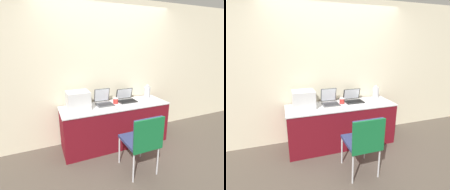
% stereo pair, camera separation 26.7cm
% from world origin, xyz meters
% --- Properties ---
extents(ground_plane, '(14.00, 14.00, 0.00)m').
position_xyz_m(ground_plane, '(0.00, 0.00, 0.00)').
color(ground_plane, brown).
extents(wall_back, '(8.00, 0.05, 2.60)m').
position_xyz_m(wall_back, '(0.00, 0.67, 1.30)').
color(wall_back, beige).
rests_on(wall_back, ground_plane).
extents(table, '(1.95, 0.62, 0.77)m').
position_xyz_m(table, '(0.00, 0.30, 0.38)').
color(table, maroon).
rests_on(table, ground_plane).
extents(printer, '(0.37, 0.32, 0.30)m').
position_xyz_m(printer, '(-0.66, 0.35, 0.93)').
color(printer, silver).
rests_on(printer, table).
extents(laptop_left, '(0.29, 0.33, 0.27)m').
position_xyz_m(laptop_left, '(-0.18, 0.41, 0.83)').
color(laptop_left, '#4C4C51').
rests_on(laptop_left, table).
extents(laptop_right, '(0.34, 0.28, 0.23)m').
position_xyz_m(laptop_right, '(0.28, 0.42, 0.82)').
color(laptop_right, black).
rests_on(laptop_right, table).
extents(external_keyboard, '(0.44, 0.16, 0.02)m').
position_xyz_m(external_keyboard, '(-0.15, 0.12, 0.78)').
color(external_keyboard, silver).
rests_on(external_keyboard, table).
extents(coffee_cup, '(0.09, 0.09, 0.10)m').
position_xyz_m(coffee_cup, '(0.03, 0.36, 0.82)').
color(coffee_cup, red).
rests_on(coffee_cup, table).
extents(metal_pitcher, '(0.12, 0.12, 0.27)m').
position_xyz_m(metal_pitcher, '(0.78, 0.47, 0.89)').
color(metal_pitcher, silver).
rests_on(metal_pitcher, table).
extents(chair, '(0.45, 0.50, 0.91)m').
position_xyz_m(chair, '(0.01, -0.61, 0.57)').
color(chair, navy).
rests_on(chair, ground_plane).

